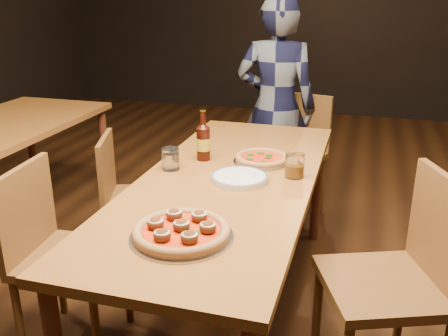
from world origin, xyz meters
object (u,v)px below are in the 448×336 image
(table_main, at_px, (227,192))
(diner, at_px, (276,108))
(pizza_meatball, at_px, (182,231))
(beer_bottle, at_px, (203,143))
(pizza_margherita, at_px, (262,158))
(amber_glass, at_px, (295,166))
(water_glass, at_px, (171,159))
(chair_end, at_px, (291,157))
(chair_main_sw, at_px, (140,198))
(chair_main_e, at_px, (383,284))
(plate_stack, at_px, (239,178))
(chair_main_nw, at_px, (71,256))

(table_main, xyz_separation_m, diner, (-0.02, 1.35, 0.10))
(pizza_meatball, distance_m, beer_bottle, 0.86)
(beer_bottle, xyz_separation_m, diner, (0.17, 1.12, -0.06))
(pizza_margherita, distance_m, beer_bottle, 0.31)
(pizza_meatball, height_order, diner, diner)
(amber_glass, bearing_deg, diner, 104.53)
(water_glass, height_order, amber_glass, amber_glass)
(chair_end, height_order, pizza_margherita, chair_end)
(diner, bearing_deg, chair_end, 143.32)
(chair_main_sw, distance_m, chair_main_e, 1.53)
(plate_stack, relative_size, water_glass, 2.45)
(pizza_meatball, relative_size, diner, 0.24)
(chair_main_e, distance_m, amber_glass, 0.67)
(table_main, height_order, amber_glass, amber_glass)
(chair_main_e, height_order, pizza_margherita, chair_main_e)
(amber_glass, bearing_deg, chair_main_sw, 164.48)
(plate_stack, bearing_deg, pizza_meatball, -95.68)
(table_main, relative_size, chair_main_e, 2.05)
(chair_main_sw, xyz_separation_m, pizza_margherita, (0.75, -0.10, 0.35))
(chair_end, xyz_separation_m, amber_glass, (0.18, -1.15, 0.35))
(table_main, distance_m, pizza_margherita, 0.31)
(water_glass, bearing_deg, amber_glass, 6.28)
(chair_main_e, height_order, beer_bottle, beer_bottle)
(pizza_meatball, relative_size, pizza_margherita, 1.28)
(table_main, relative_size, amber_glass, 17.71)
(amber_glass, bearing_deg, water_glass, -173.72)
(chair_main_nw, bearing_deg, amber_glass, -66.03)
(beer_bottle, bearing_deg, chair_end, 73.48)
(chair_end, bearing_deg, pizza_margherita, -76.67)
(plate_stack, height_order, beer_bottle, beer_bottle)
(pizza_meatball, bearing_deg, chair_end, 86.56)
(plate_stack, bearing_deg, chair_main_sw, 151.62)
(chair_main_e, xyz_separation_m, pizza_meatball, (-0.72, -0.32, 0.29))
(pizza_meatball, bearing_deg, water_glass, 114.98)
(chair_main_nw, distance_m, plate_stack, 0.84)
(chair_main_sw, bearing_deg, table_main, -138.71)
(chair_main_sw, height_order, pizza_margherita, chair_main_sw)
(chair_main_e, height_order, chair_end, chair_main_e)
(chair_main_nw, bearing_deg, chair_end, -28.90)
(pizza_margherita, bearing_deg, chair_end, 89.60)
(chair_main_nw, height_order, water_glass, chair_main_nw)
(beer_bottle, bearing_deg, chair_main_sw, 162.18)
(chair_main_nw, distance_m, pizza_margherita, 1.04)
(chair_main_nw, xyz_separation_m, plate_stack, (0.68, 0.39, 0.31))
(beer_bottle, distance_m, water_glass, 0.22)
(pizza_meatball, xyz_separation_m, diner, (-0.02, 1.96, 0.01))
(chair_main_e, xyz_separation_m, pizza_margherita, (-0.62, 0.56, 0.28))
(chair_main_sw, bearing_deg, amber_glass, -124.26)
(chair_main_nw, distance_m, chair_main_e, 1.35)
(chair_main_nw, xyz_separation_m, chair_main_e, (1.34, 0.11, 0.03))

